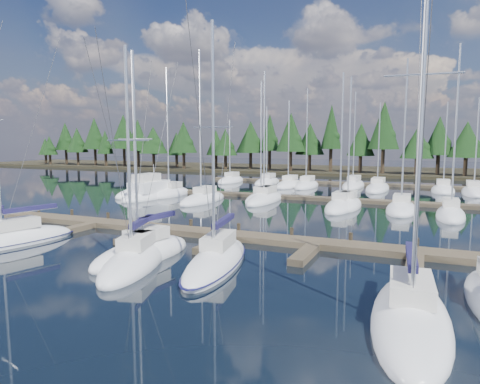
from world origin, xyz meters
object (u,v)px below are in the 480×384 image
at_px(front_sailboat_2, 143,253).
at_px(motor_yacht_left, 149,194).
at_px(front_sailboat_3, 135,261).
at_px(front_sailboat_1, 10,240).
at_px(front_sailboat_5, 411,318).
at_px(front_sailboat_4, 217,261).
at_px(main_dock, 229,237).

height_order(front_sailboat_2, motor_yacht_left, front_sailboat_2).
bearing_deg(front_sailboat_3, motor_yacht_left, 124.01).
bearing_deg(front_sailboat_2, motor_yacht_left, 124.80).
height_order(front_sailboat_1, front_sailboat_2, front_sailboat_1).
bearing_deg(front_sailboat_1, front_sailboat_5, -6.58).
bearing_deg(front_sailboat_2, front_sailboat_4, 2.39).
bearing_deg(front_sailboat_2, front_sailboat_1, -174.79).
relative_size(main_dock, motor_yacht_left, 4.47).
xyz_separation_m(front_sailboat_2, motor_yacht_left, (-15.67, 22.54, 0.25)).
distance_m(front_sailboat_2, front_sailboat_4, 4.75).
bearing_deg(front_sailboat_4, front_sailboat_2, -177.61).
distance_m(main_dock, front_sailboat_5, 15.59).
relative_size(main_dock, front_sailboat_3, 3.53).
height_order(main_dock, front_sailboat_1, front_sailboat_1).
bearing_deg(main_dock, front_sailboat_4, -71.24).
height_order(front_sailboat_1, front_sailboat_5, front_sailboat_5).
distance_m(front_sailboat_4, motor_yacht_left, 30.26).
height_order(front_sailboat_1, motor_yacht_left, front_sailboat_1).
height_order(front_sailboat_5, motor_yacht_left, front_sailboat_5).
height_order(main_dock, front_sailboat_5, front_sailboat_5).
distance_m(front_sailboat_1, motor_yacht_left, 24.12).
distance_m(front_sailboat_1, front_sailboat_5, 24.98).
height_order(front_sailboat_4, front_sailboat_5, front_sailboat_5).
xyz_separation_m(front_sailboat_1, motor_yacht_left, (-5.63, 23.45, 0.24)).
xyz_separation_m(main_dock, front_sailboat_4, (2.01, -5.92, 0.08)).
relative_size(main_dock, front_sailboat_2, 3.50).
bearing_deg(front_sailboat_5, front_sailboat_4, 158.40).
xyz_separation_m(front_sailboat_4, front_sailboat_5, (10.04, -3.98, 0.01)).
bearing_deg(front_sailboat_1, main_dock, 28.83).
height_order(front_sailboat_2, front_sailboat_4, front_sailboat_4).
distance_m(main_dock, front_sailboat_1, 14.57).
bearing_deg(front_sailboat_1, front_sailboat_4, 4.30).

